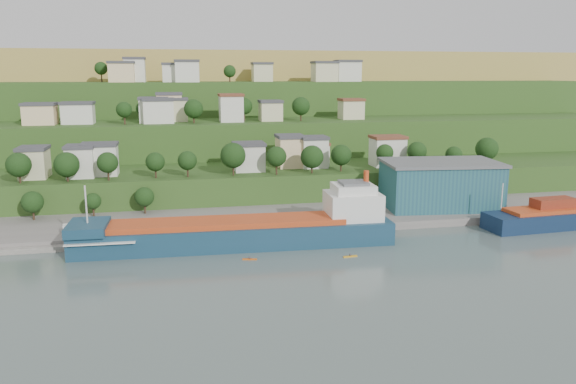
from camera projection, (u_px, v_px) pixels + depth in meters
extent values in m
plane|color=#4A5A57|center=(304.00, 256.00, 120.23)|extent=(500.00, 500.00, 0.00)
cube|color=slate|center=(353.00, 219.00, 150.97)|extent=(220.00, 26.00, 4.00)
cube|color=slate|center=(53.00, 241.00, 130.61)|extent=(40.00, 18.00, 2.40)
cube|color=#284719|center=(263.00, 199.00, 173.92)|extent=(260.00, 32.00, 20.00)
cube|color=#284719|center=(250.00, 182.00, 202.68)|extent=(280.00, 32.00, 44.00)
cube|color=#284719|center=(240.00, 168.00, 231.44)|extent=(300.00, 32.00, 70.00)
cube|color=#9F723C|center=(224.00, 146.00, 302.39)|extent=(360.00, 120.00, 96.00)
cube|color=beige|center=(34.00, 164.00, 154.39)|extent=(7.11, 8.85, 7.79)
cube|color=#3F3F44|center=(33.00, 148.00, 153.49)|extent=(7.71, 9.45, 0.90)
cube|color=silver|center=(81.00, 163.00, 155.32)|extent=(7.32, 7.37, 8.11)
cube|color=#3F3F44|center=(80.00, 147.00, 154.39)|extent=(7.92, 7.97, 0.90)
cube|color=silver|center=(100.00, 161.00, 158.11)|extent=(9.41, 7.02, 8.38)
cube|color=#3F3F44|center=(99.00, 144.00, 157.15)|extent=(10.01, 7.62, 0.90)
cube|color=silver|center=(249.00, 158.00, 166.01)|extent=(8.68, 8.45, 7.52)
cube|color=#3F3F44|center=(249.00, 144.00, 165.13)|extent=(9.28, 9.05, 0.90)
cube|color=beige|center=(290.00, 152.00, 172.51)|extent=(7.74, 8.98, 9.00)
cube|color=#3F3F44|center=(290.00, 136.00, 171.48)|extent=(8.34, 9.58, 0.90)
cube|color=silver|center=(314.00, 153.00, 171.76)|extent=(7.69, 7.18, 8.69)
cube|color=#3F3F44|center=(314.00, 138.00, 170.77)|extent=(8.29, 7.78, 0.90)
cube|color=silver|center=(314.00, 155.00, 175.29)|extent=(8.32, 7.25, 6.46)
cube|color=brown|center=(314.00, 144.00, 174.53)|extent=(8.92, 7.85, 0.90)
cube|color=silver|center=(387.00, 152.00, 174.39)|extent=(9.74, 7.47, 8.56)
cube|color=brown|center=(388.00, 137.00, 173.41)|extent=(10.34, 8.07, 0.90)
cube|color=beige|center=(40.00, 115.00, 181.61)|extent=(9.75, 8.41, 6.17)
cube|color=#3F3F44|center=(39.00, 104.00, 180.88)|extent=(10.35, 9.01, 0.90)
cube|color=silver|center=(78.00, 114.00, 184.33)|extent=(9.91, 7.33, 6.35)
cube|color=#3F3F44|center=(77.00, 103.00, 183.58)|extent=(10.51, 7.93, 0.90)
cube|color=silver|center=(154.00, 111.00, 189.43)|extent=(9.37, 8.82, 7.65)
cube|color=#3F3F44|center=(153.00, 98.00, 188.54)|extent=(9.97, 9.42, 0.90)
cube|color=silver|center=(159.00, 112.00, 186.90)|extent=(9.78, 7.80, 7.39)
cube|color=#3F3F44|center=(158.00, 99.00, 186.04)|extent=(10.38, 8.40, 0.90)
cube|color=beige|center=(170.00, 108.00, 195.64)|extent=(8.52, 7.02, 8.94)
cube|color=#3F3F44|center=(169.00, 94.00, 194.62)|extent=(9.12, 7.62, 0.90)
cube|color=beige|center=(173.00, 111.00, 193.82)|extent=(9.73, 7.12, 7.22)
cube|color=#3F3F44|center=(173.00, 99.00, 192.98)|extent=(10.33, 7.72, 0.90)
cube|color=silver|center=(231.00, 109.00, 192.59)|extent=(7.75, 8.66, 8.65)
cube|color=brown|center=(231.00, 95.00, 191.60)|extent=(8.35, 9.26, 0.90)
cube|color=beige|center=(271.00, 112.00, 196.22)|extent=(7.43, 7.81, 6.29)
cube|color=#3F3F44|center=(271.00, 101.00, 195.47)|extent=(8.03, 8.41, 0.90)
cube|color=beige|center=(351.00, 110.00, 203.88)|extent=(7.99, 7.27, 6.55)
cube|color=brown|center=(351.00, 100.00, 203.11)|extent=(8.59, 7.87, 0.90)
cube|color=beige|center=(122.00, 73.00, 211.89)|extent=(9.36, 7.87, 6.95)
cube|color=#3F3F44|center=(121.00, 62.00, 211.08)|extent=(9.96, 8.47, 0.90)
cube|color=silver|center=(135.00, 71.00, 217.64)|extent=(7.79, 7.92, 8.58)
cube|color=#3F3F44|center=(134.00, 58.00, 216.66)|extent=(8.39, 8.52, 0.90)
cube|color=silver|center=(174.00, 74.00, 215.35)|extent=(8.33, 7.48, 6.42)
cube|color=#3F3F44|center=(173.00, 64.00, 214.59)|extent=(8.93, 8.08, 0.90)
cube|color=silver|center=(187.00, 72.00, 213.75)|extent=(8.89, 8.81, 7.49)
cube|color=#3F3F44|center=(186.00, 61.00, 212.88)|extent=(9.49, 9.41, 0.90)
cube|color=beige|center=(262.00, 73.00, 229.91)|extent=(7.80, 7.40, 6.86)
cube|color=#3F3F44|center=(262.00, 63.00, 229.11)|extent=(8.40, 8.00, 0.90)
cube|color=beige|center=(324.00, 73.00, 226.79)|extent=(9.27, 8.68, 7.24)
cube|color=#3F3F44|center=(325.00, 62.00, 225.95)|extent=(9.87, 9.28, 0.90)
cube|color=silver|center=(348.00, 72.00, 231.40)|extent=(9.67, 7.73, 7.81)
cube|color=#3F3F44|center=(348.00, 61.00, 230.50)|extent=(10.27, 8.33, 0.90)
cube|color=beige|center=(347.00, 72.00, 235.92)|extent=(7.94, 8.79, 7.43)
cube|color=#3F3F44|center=(347.00, 62.00, 235.05)|extent=(8.54, 9.39, 0.90)
cylinder|color=#382619|center=(20.00, 177.00, 147.13)|extent=(0.50, 0.50, 3.13)
sphere|color=black|center=(19.00, 165.00, 146.44)|extent=(6.38, 6.38, 6.38)
cylinder|color=#382619|center=(68.00, 176.00, 149.49)|extent=(0.50, 0.50, 2.75)
sphere|color=black|center=(67.00, 165.00, 148.82)|extent=(6.65, 6.65, 6.65)
cylinder|color=#382619|center=(108.00, 174.00, 150.88)|extent=(0.50, 0.50, 3.35)
sphere|color=black|center=(108.00, 163.00, 150.21)|extent=(5.61, 5.61, 5.61)
cylinder|color=#382619|center=(156.00, 172.00, 154.57)|extent=(0.50, 0.50, 3.06)
sphere|color=black|center=(155.00, 162.00, 153.96)|extent=(5.24, 5.24, 5.24)
cylinder|color=#382619|center=(188.00, 171.00, 155.94)|extent=(0.50, 0.50, 3.19)
sphere|color=black|center=(187.00, 161.00, 155.31)|extent=(5.29, 5.29, 5.29)
cylinder|color=#382619|center=(233.00, 169.00, 158.50)|extent=(0.50, 0.50, 3.73)
sphere|color=black|center=(233.00, 155.00, 157.71)|extent=(7.14, 7.14, 7.14)
cylinder|color=#382619|center=(276.00, 168.00, 159.48)|extent=(0.50, 0.50, 3.69)
sphere|color=black|center=(276.00, 156.00, 158.77)|extent=(5.75, 5.75, 5.75)
cylinder|color=#382619|center=(312.00, 168.00, 161.84)|extent=(0.50, 0.50, 2.97)
sphere|color=black|center=(312.00, 157.00, 161.16)|extent=(6.63, 6.63, 6.63)
cylinder|color=#382619|center=(341.00, 166.00, 165.02)|extent=(0.50, 0.50, 3.18)
sphere|color=black|center=(341.00, 155.00, 164.34)|extent=(6.10, 6.10, 6.10)
cylinder|color=#382619|center=(384.00, 164.00, 166.45)|extent=(0.50, 0.50, 3.92)
sphere|color=black|center=(385.00, 153.00, 165.76)|extent=(5.11, 5.11, 5.11)
cylinder|color=#382619|center=(416.00, 163.00, 169.89)|extent=(0.50, 0.50, 3.63)
sphere|color=black|center=(417.00, 151.00, 169.18)|extent=(5.85, 5.85, 5.85)
cylinder|color=#382619|center=(453.00, 164.00, 169.56)|extent=(0.50, 0.50, 2.90)
sphere|color=black|center=(454.00, 155.00, 168.97)|extent=(5.04, 5.04, 5.04)
cylinder|color=#382619|center=(486.00, 160.00, 175.00)|extent=(0.50, 0.50, 3.44)
sphere|color=black|center=(487.00, 149.00, 174.25)|extent=(6.98, 6.98, 6.98)
cylinder|color=#382619|center=(244.00, 116.00, 195.28)|extent=(0.50, 0.50, 3.56)
sphere|color=black|center=(244.00, 106.00, 194.58)|extent=(5.76, 5.76, 5.76)
cylinder|color=#382619|center=(143.00, 117.00, 192.04)|extent=(0.50, 0.50, 3.15)
sphere|color=black|center=(143.00, 109.00, 191.44)|extent=(4.80, 4.80, 4.80)
cylinder|color=#382619|center=(301.00, 116.00, 195.76)|extent=(0.50, 0.50, 3.42)
sphere|color=black|center=(301.00, 106.00, 195.04)|extent=(6.29, 6.29, 6.29)
cylinder|color=#382619|center=(194.00, 119.00, 186.68)|extent=(0.50, 0.50, 3.06)
sphere|color=black|center=(194.00, 109.00, 186.00)|extent=(6.33, 6.33, 6.33)
cylinder|color=#382619|center=(102.00, 77.00, 215.74)|extent=(0.50, 0.50, 3.84)
sphere|color=black|center=(101.00, 68.00, 215.06)|extent=(4.94, 4.94, 4.94)
cylinder|color=#382619|center=(230.00, 78.00, 217.65)|extent=(0.50, 0.50, 2.81)
sphere|color=black|center=(230.00, 71.00, 217.09)|extent=(4.75, 4.75, 4.75)
cylinder|color=#382619|center=(125.00, 119.00, 182.21)|extent=(0.50, 0.50, 3.39)
sphere|color=black|center=(124.00, 110.00, 181.57)|extent=(5.13, 5.13, 5.13)
cube|color=#13374A|center=(236.00, 240.00, 126.59)|extent=(71.58, 13.61, 7.12)
cube|color=#B83F18|center=(226.00, 222.00, 125.33)|extent=(53.20, 10.95, 1.22)
cube|color=#13374A|center=(88.00, 228.00, 119.49)|extent=(8.52, 11.46, 2.04)
cube|color=silver|center=(353.00, 206.00, 130.57)|extent=(12.55, 10.59, 6.11)
cube|color=silver|center=(353.00, 188.00, 129.73)|extent=(9.43, 8.45, 2.04)
cube|color=#595B5E|center=(353.00, 183.00, 129.45)|extent=(6.31, 6.31, 0.61)
cylinder|color=#B83F18|center=(366.00, 177.00, 129.80)|extent=(1.26, 1.26, 3.05)
cylinder|color=silver|center=(86.00, 204.00, 118.44)|extent=(0.38, 0.38, 8.14)
cube|color=silver|center=(103.00, 237.00, 120.55)|extent=(14.63, 11.98, 0.25)
cylinder|color=silver|center=(502.00, 196.00, 138.64)|extent=(0.31, 0.31, 6.34)
cube|color=maroon|center=(553.00, 203.00, 141.96)|extent=(11.14, 5.21, 2.36)
cube|color=#1E495C|center=(440.00, 186.00, 154.62)|extent=(31.73, 21.06, 12.00)
cube|color=#595B5E|center=(441.00, 163.00, 153.30)|extent=(32.83, 22.16, 0.80)
cube|color=white|center=(78.00, 230.00, 130.17)|extent=(6.68, 3.67, 2.95)
cube|color=silver|center=(87.00, 238.00, 127.54)|extent=(3.82, 1.82, 0.74)
cube|color=#CF5612|center=(250.00, 259.00, 117.59)|extent=(3.09, 1.19, 0.23)
sphere|color=#3F3F44|center=(250.00, 257.00, 117.51)|extent=(0.53, 0.53, 0.53)
cube|color=orange|center=(350.00, 256.00, 119.41)|extent=(3.17, 0.87, 0.23)
sphere|color=#3F3F44|center=(350.00, 255.00, 119.32)|extent=(0.55, 0.55, 0.55)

